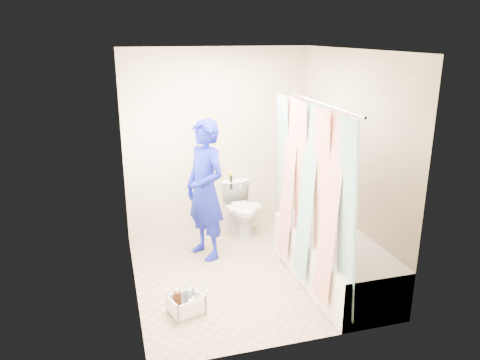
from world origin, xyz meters
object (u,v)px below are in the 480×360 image
object	(u,v)px
cleaning_caddy	(187,305)
toilet	(241,208)
plumber	(205,190)
bathtub	(334,258)

from	to	relation	value
cleaning_caddy	toilet	bearing A→B (deg)	40.24
plumber	cleaning_caddy	bearing A→B (deg)	-44.56
toilet	plumber	world-z (taller)	plumber
toilet	cleaning_caddy	distance (m)	1.97
bathtub	cleaning_caddy	world-z (taller)	bathtub
bathtub	toilet	xyz separation A→B (m)	(-0.60, 1.51, 0.08)
bathtub	cleaning_caddy	xyz separation A→B (m)	(-1.61, -0.17, -0.18)
bathtub	toilet	bearing A→B (deg)	111.60
plumber	cleaning_caddy	distance (m)	1.43
bathtub	plumber	distance (m)	1.63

